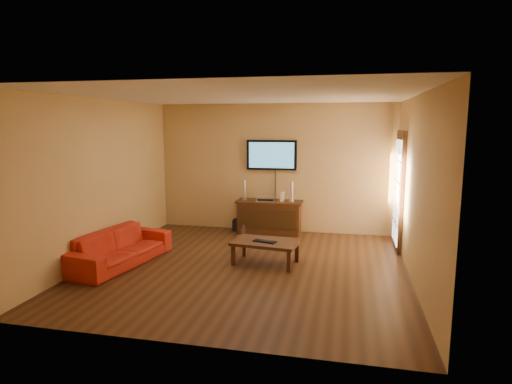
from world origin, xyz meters
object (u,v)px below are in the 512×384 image
(television, at_px, (272,155))
(game_console, at_px, (282,196))
(sofa, at_px, (120,242))
(subwoofer, at_px, (239,225))
(keyboard, at_px, (265,241))
(speaker_left, at_px, (244,191))
(coffee_table, at_px, (265,244))
(bottle, at_px, (243,230))
(media_console, at_px, (269,217))
(speaker_right, at_px, (292,193))
(av_receiver, at_px, (266,199))

(television, bearing_deg, game_console, -36.53)
(sofa, bearing_deg, subwoofer, -17.93)
(television, height_order, subwoofer, television)
(keyboard, bearing_deg, speaker_left, 112.28)
(coffee_table, height_order, keyboard, keyboard)
(coffee_table, xyz_separation_m, keyboard, (-0.00, -0.05, 0.06))
(coffee_table, xyz_separation_m, subwoofer, (-0.99, 2.06, -0.22))
(television, xyz_separation_m, coffee_table, (0.30, -2.21, -1.29))
(television, bearing_deg, bottle, -133.14)
(television, height_order, bottle, television)
(coffee_table, relative_size, speaker_left, 2.77)
(media_console, xyz_separation_m, television, (0.00, 0.22, 1.28))
(speaker_right, relative_size, subwoofer, 1.70)
(television, height_order, av_receiver, television)
(av_receiver, xyz_separation_m, game_console, (0.34, 0.05, 0.06))
(keyboard, bearing_deg, media_console, 98.46)
(speaker_right, height_order, game_console, speaker_right)
(television, bearing_deg, speaker_right, -24.04)
(speaker_right, bearing_deg, subwoofer, 177.25)
(media_console, height_order, av_receiver, av_receiver)
(media_console, distance_m, game_console, 0.52)
(av_receiver, height_order, keyboard, av_receiver)
(subwoofer, height_order, keyboard, keyboard)
(subwoofer, relative_size, keyboard, 0.60)
(media_console, bearing_deg, keyboard, -81.54)
(television, relative_size, bottle, 4.71)
(media_console, relative_size, subwoofer, 5.70)
(bottle, bearing_deg, sofa, -124.79)
(speaker_left, bearing_deg, bottle, -80.03)
(coffee_table, distance_m, speaker_right, 2.08)
(media_console, relative_size, keyboard, 3.43)
(sofa, bearing_deg, keyboard, -69.21)
(av_receiver, bearing_deg, sofa, -133.61)
(sofa, relative_size, av_receiver, 4.94)
(sofa, bearing_deg, speaker_right, -35.02)
(speaker_left, distance_m, bottle, 0.84)
(television, bearing_deg, keyboard, -82.35)
(speaker_left, bearing_deg, sofa, -120.20)
(television, relative_size, sofa, 0.56)
(speaker_left, distance_m, keyboard, 2.29)
(television, xyz_separation_m, sofa, (-2.02, -2.73, -1.26))
(subwoofer, height_order, bottle, subwoofer)
(subwoofer, xyz_separation_m, keyboard, (0.99, -2.11, 0.27))
(sofa, relative_size, bottle, 8.46)
(sofa, xyz_separation_m, game_console, (2.29, 2.53, 0.42))
(television, relative_size, game_console, 5.22)
(speaker_left, bearing_deg, coffee_table, -67.16)
(media_console, height_order, coffee_table, media_console)
(game_console, height_order, subwoofer, game_console)
(sofa, height_order, game_console, game_console)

